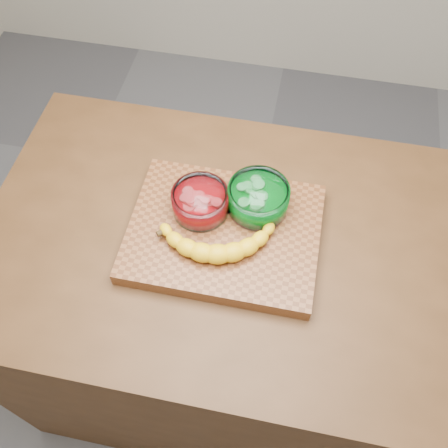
# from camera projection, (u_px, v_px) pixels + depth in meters

# --- Properties ---
(ground) EXTENTS (3.50, 3.50, 0.00)m
(ground) POSITION_uv_depth(u_px,v_px,m) (224.00, 357.00, 1.96)
(ground) COLOR #5E5E63
(ground) RESTS_ON ground
(counter) EXTENTS (1.20, 0.80, 0.90)m
(counter) POSITION_uv_depth(u_px,v_px,m) (224.00, 312.00, 1.59)
(counter) COLOR #4E2F17
(counter) RESTS_ON ground
(cutting_board) EXTENTS (0.45, 0.35, 0.04)m
(cutting_board) POSITION_uv_depth(u_px,v_px,m) (224.00, 233.00, 1.19)
(cutting_board) COLOR brown
(cutting_board) RESTS_ON counter
(bowl_red) EXTENTS (0.14, 0.14, 0.06)m
(bowl_red) POSITION_uv_depth(u_px,v_px,m) (200.00, 202.00, 1.18)
(bowl_red) COLOR white
(bowl_red) RESTS_ON cutting_board
(bowl_green) EXTENTS (0.15, 0.15, 0.07)m
(bowl_green) POSITION_uv_depth(u_px,v_px,m) (258.00, 198.00, 1.18)
(bowl_green) COLOR white
(bowl_green) RESTS_ON cutting_board
(banana) EXTENTS (0.30, 0.16, 0.04)m
(banana) POSITION_uv_depth(u_px,v_px,m) (215.00, 237.00, 1.14)
(banana) COLOR yellow
(banana) RESTS_ON cutting_board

